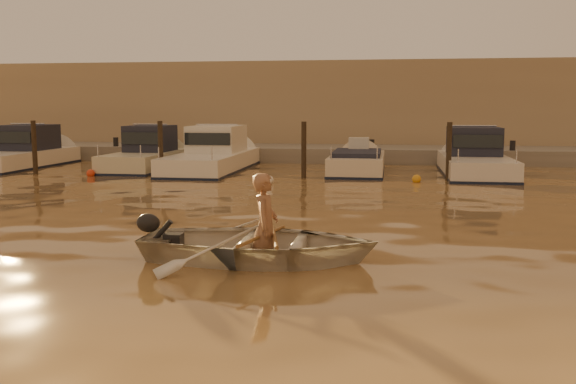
% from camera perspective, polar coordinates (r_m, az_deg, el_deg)
% --- Properties ---
extents(ground_plane, '(160.00, 160.00, 0.00)m').
position_cam_1_polar(ground_plane, '(9.44, -8.70, -8.06)').
color(ground_plane, olive).
rests_on(ground_plane, ground).
extents(dinghy, '(3.92, 2.81, 0.81)m').
position_cam_1_polar(dinghy, '(10.64, -2.55, -4.61)').
color(dinghy, silver).
rests_on(dinghy, ground_plane).
extents(person, '(0.42, 0.64, 1.76)m').
position_cam_1_polar(person, '(10.56, -2.03, -3.07)').
color(person, '#94654A').
rests_on(person, dinghy).
extents(outboard_motor, '(0.90, 0.40, 0.70)m').
position_cam_1_polar(outboard_motor, '(11.03, -10.24, -4.32)').
color(outboard_motor, black).
rests_on(outboard_motor, dinghy).
extents(oar_port, '(0.50, 2.07, 0.13)m').
position_cam_1_polar(oar_port, '(10.56, -1.22, -3.95)').
color(oar_port, brown).
rests_on(oar_port, dinghy).
extents(oar_starboard, '(0.41, 2.08, 0.13)m').
position_cam_1_polar(oar_starboard, '(10.60, -2.29, -3.91)').
color(oar_starboard, brown).
rests_on(oar_starboard, dinghy).
extents(moored_boat_0, '(2.18, 6.95, 1.75)m').
position_cam_1_polar(moored_boat_0, '(29.04, -22.65, 3.28)').
color(moored_boat_0, silver).
rests_on(moored_boat_0, ground_plane).
extents(moored_boat_1, '(2.06, 6.19, 1.75)m').
position_cam_1_polar(moored_boat_1, '(26.58, -12.52, 3.33)').
color(moored_boat_1, beige).
rests_on(moored_boat_1, ground_plane).
extents(moored_boat_2, '(2.38, 7.94, 1.75)m').
position_cam_1_polar(moored_boat_2, '(25.69, -6.74, 3.32)').
color(moored_boat_2, white).
rests_on(moored_boat_2, ground_plane).
extents(moored_boat_3, '(1.99, 5.77, 0.95)m').
position_cam_1_polar(moored_boat_3, '(24.79, 6.18, 2.24)').
color(moored_boat_3, beige).
rests_on(moored_boat_3, ground_plane).
extents(moored_boat_4, '(2.30, 7.09, 1.75)m').
position_cam_1_polar(moored_boat_4, '(24.92, 16.29, 2.93)').
color(moored_boat_4, silver).
rests_on(moored_boat_4, ground_plane).
extents(piling_0, '(0.18, 0.18, 2.20)m').
position_cam_1_polar(piling_0, '(26.15, -21.61, 3.52)').
color(piling_0, '#2D2319').
rests_on(piling_0, ground_plane).
extents(piling_1, '(0.18, 0.18, 2.20)m').
position_cam_1_polar(piling_1, '(24.00, -11.25, 3.58)').
color(piling_1, '#2D2319').
rests_on(piling_1, ground_plane).
extents(piling_2, '(0.18, 0.18, 2.20)m').
position_cam_1_polar(piling_2, '(22.71, 1.42, 3.50)').
color(piling_2, '#2D2319').
rests_on(piling_2, ground_plane).
extents(piling_3, '(0.18, 0.18, 2.20)m').
position_cam_1_polar(piling_3, '(22.60, 14.10, 3.25)').
color(piling_3, '#2D2319').
rests_on(piling_3, ground_plane).
extents(fender_b, '(0.30, 0.30, 0.30)m').
position_cam_1_polar(fender_b, '(24.50, -17.14, 1.59)').
color(fender_b, red).
rests_on(fender_b, ground_plane).
extents(fender_c, '(0.30, 0.30, 0.30)m').
position_cam_1_polar(fender_c, '(21.28, -1.69, 1.06)').
color(fender_c, white).
rests_on(fender_c, ground_plane).
extents(fender_d, '(0.30, 0.30, 0.30)m').
position_cam_1_polar(fender_d, '(22.02, 11.36, 1.13)').
color(fender_d, orange).
rests_on(fender_d, ground_plane).
extents(fender_e, '(0.30, 0.30, 0.30)m').
position_cam_1_polar(fender_e, '(22.80, 19.76, 1.05)').
color(fender_e, white).
rests_on(fender_e, ground_plane).
extents(quay, '(52.00, 4.00, 1.00)m').
position_cam_1_polar(quay, '(30.38, 3.72, 3.12)').
color(quay, gray).
rests_on(quay, ground_plane).
extents(waterfront_building, '(46.00, 7.00, 4.80)m').
position_cam_1_polar(waterfront_building, '(35.76, 4.58, 7.40)').
color(waterfront_building, '#9E8466').
rests_on(waterfront_building, quay).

